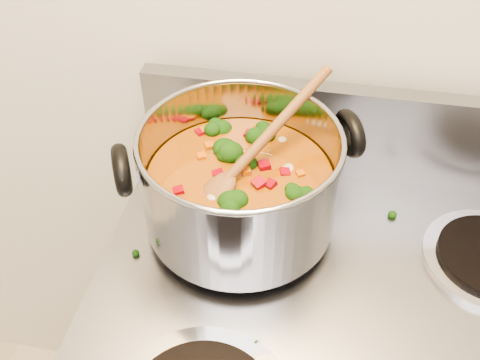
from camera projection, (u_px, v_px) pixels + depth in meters
name	position (u px, v px, depth m)	size (l,w,h in m)	color
stockpot	(240.00, 183.00, 0.74)	(0.33, 0.27, 0.16)	#9B9BA2
wooden_spoon	(247.00, 159.00, 0.72)	(0.17, 0.23, 0.12)	brown
cooktop_crumbs	(192.00, 214.00, 0.81)	(0.22, 0.33, 0.01)	black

